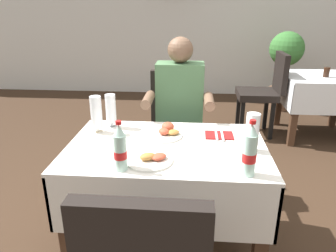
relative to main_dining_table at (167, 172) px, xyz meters
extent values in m
plane|color=#382619|center=(0.09, 0.06, -0.55)|extent=(11.00, 11.00, 0.00)
cube|color=white|center=(0.00, 0.00, 0.16)|extent=(1.14, 0.76, 0.02)
cube|color=white|center=(0.00, -0.37, -0.01)|extent=(1.14, 0.02, 0.32)
cube|color=white|center=(0.00, 0.37, -0.01)|extent=(1.14, 0.02, 0.32)
cube|color=white|center=(-0.56, 0.00, -0.01)|extent=(0.02, 0.76, 0.32)
cube|color=white|center=(0.56, 0.00, -0.01)|extent=(0.02, 0.76, 0.32)
cube|color=#472D1E|center=(-0.51, -0.32, -0.20)|extent=(0.07, 0.07, 0.70)
cube|color=#472D1E|center=(0.51, -0.32, -0.20)|extent=(0.07, 0.07, 0.70)
cube|color=#472D1E|center=(-0.51, 0.32, -0.20)|extent=(0.07, 0.07, 0.70)
cube|color=#472D1E|center=(0.51, 0.32, -0.20)|extent=(0.07, 0.07, 0.70)
cube|color=black|center=(0.00, 0.68, -0.06)|extent=(0.44, 0.44, 0.08)
cube|color=black|center=(0.00, 0.93, 0.20)|extent=(0.42, 0.06, 0.44)
cube|color=black|center=(-0.17, 0.51, -0.32)|extent=(0.04, 0.04, 0.45)
cube|color=black|center=(0.17, 0.51, -0.32)|extent=(0.04, 0.04, 0.45)
cube|color=black|center=(-0.17, 0.85, -0.32)|extent=(0.04, 0.04, 0.45)
cube|color=black|center=(0.17, 0.85, -0.32)|extent=(0.04, 0.04, 0.45)
cylinder|color=#282D42|center=(-0.04, 0.48, -0.32)|extent=(0.10, 0.10, 0.45)
cylinder|color=#282D42|center=(0.12, 0.48, -0.32)|extent=(0.10, 0.10, 0.45)
cube|color=#282D42|center=(0.04, 0.64, -0.04)|extent=(0.34, 0.36, 0.12)
cube|color=#4C754C|center=(0.04, 0.72, 0.27)|extent=(0.36, 0.20, 0.50)
sphere|color=brown|center=(0.04, 0.72, 0.62)|extent=(0.19, 0.19, 0.19)
cylinder|color=brown|center=(-0.17, 0.49, 0.30)|extent=(0.07, 0.26, 0.07)
cylinder|color=brown|center=(0.26, 0.49, 0.30)|extent=(0.07, 0.26, 0.07)
cylinder|color=white|center=(-0.07, -0.21, 0.18)|extent=(0.24, 0.24, 0.01)
ellipsoid|color=#B77A38|center=(-0.08, -0.21, 0.20)|extent=(0.10, 0.09, 0.04)
ellipsoid|color=#C14C33|center=(-0.02, -0.20, 0.20)|extent=(0.11, 0.11, 0.03)
cylinder|color=white|center=(-0.03, 0.13, 0.18)|extent=(0.23, 0.23, 0.01)
ellipsoid|color=#B77A38|center=(0.03, 0.14, 0.20)|extent=(0.10, 0.10, 0.03)
ellipsoid|color=#C14C33|center=(-0.01, 0.19, 0.21)|extent=(0.09, 0.10, 0.06)
ellipsoid|color=#C14C33|center=(-0.03, 0.13, 0.20)|extent=(0.09, 0.10, 0.04)
cylinder|color=white|center=(-0.45, 0.16, 0.18)|extent=(0.07, 0.07, 0.01)
cylinder|color=white|center=(-0.45, 0.16, 0.19)|extent=(0.02, 0.02, 0.03)
cylinder|color=white|center=(-0.45, 0.16, 0.31)|extent=(0.07, 0.07, 0.20)
cylinder|color=#C68928|center=(-0.45, 0.16, 0.25)|extent=(0.06, 0.06, 0.09)
cylinder|color=white|center=(-0.38, 0.26, 0.18)|extent=(0.07, 0.07, 0.01)
cylinder|color=white|center=(-0.38, 0.26, 0.19)|extent=(0.02, 0.02, 0.03)
cylinder|color=white|center=(-0.38, 0.26, 0.30)|extent=(0.07, 0.07, 0.18)
cylinder|color=black|center=(-0.38, 0.26, 0.27)|extent=(0.06, 0.06, 0.13)
cylinder|color=white|center=(0.47, -0.04, 0.18)|extent=(0.07, 0.07, 0.01)
cylinder|color=white|center=(0.47, -0.04, 0.19)|extent=(0.02, 0.02, 0.03)
cylinder|color=white|center=(0.47, -0.04, 0.30)|extent=(0.07, 0.07, 0.18)
cylinder|color=gold|center=(0.47, -0.04, 0.24)|extent=(0.07, 0.07, 0.07)
cylinder|color=silver|center=(-0.20, -0.30, 0.26)|extent=(0.06, 0.06, 0.18)
cylinder|color=red|center=(-0.20, -0.30, 0.25)|extent=(0.06, 0.06, 0.04)
cone|color=silver|center=(-0.20, -0.30, 0.38)|extent=(0.06, 0.06, 0.05)
cylinder|color=red|center=(-0.20, -0.30, 0.42)|extent=(0.03, 0.03, 0.02)
cylinder|color=silver|center=(0.41, -0.31, 0.28)|extent=(0.06, 0.06, 0.20)
cylinder|color=red|center=(0.41, -0.31, 0.27)|extent=(0.07, 0.07, 0.04)
cone|color=silver|center=(0.41, -0.31, 0.40)|extent=(0.06, 0.06, 0.05)
cylinder|color=red|center=(0.41, -0.31, 0.44)|extent=(0.03, 0.03, 0.02)
cube|color=maroon|center=(0.31, 0.16, 0.18)|extent=(0.17, 0.13, 0.01)
cube|color=silver|center=(0.29, 0.16, 0.18)|extent=(0.01, 0.19, 0.01)
cube|color=silver|center=(0.33, 0.16, 0.18)|extent=(0.01, 0.19, 0.01)
cube|color=white|center=(1.60, 2.02, 0.16)|extent=(0.82, 0.78, 0.02)
cube|color=white|center=(1.60, 1.64, -0.01)|extent=(0.82, 0.02, 0.32)
cube|color=white|center=(1.60, 2.40, -0.01)|extent=(0.82, 0.02, 0.32)
cube|color=white|center=(1.20, 2.02, -0.01)|extent=(0.02, 0.78, 0.32)
cube|color=#472D1E|center=(1.25, 1.69, -0.20)|extent=(0.07, 0.07, 0.70)
cube|color=#472D1E|center=(1.25, 2.35, -0.20)|extent=(0.07, 0.07, 0.70)
cube|color=#472D1E|center=(1.95, 2.35, -0.20)|extent=(0.07, 0.07, 0.70)
cube|color=black|center=(0.89, 2.02, -0.06)|extent=(0.44, 0.44, 0.08)
cube|color=black|center=(1.14, 2.02, 0.20)|extent=(0.06, 0.42, 0.44)
cube|color=black|center=(0.72, 2.19, -0.32)|extent=(0.04, 0.04, 0.45)
cube|color=black|center=(0.72, 1.85, -0.32)|extent=(0.04, 0.04, 0.45)
cube|color=black|center=(1.06, 2.19, -0.32)|extent=(0.04, 0.04, 0.45)
cube|color=black|center=(1.06, 1.85, -0.32)|extent=(0.04, 0.04, 0.45)
cylinder|color=black|center=(1.61, 1.96, 0.23)|extent=(0.06, 0.06, 0.11)
cylinder|color=brown|center=(1.46, 3.08, -0.39)|extent=(0.38, 0.38, 0.31)
cylinder|color=brown|center=(1.46, 3.08, -0.04)|extent=(0.05, 0.05, 0.38)
sphere|color=#387533|center=(1.46, 3.08, 0.34)|extent=(0.48, 0.48, 0.48)
camera|label=1|loc=(0.14, -1.66, 0.93)|focal=34.05mm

